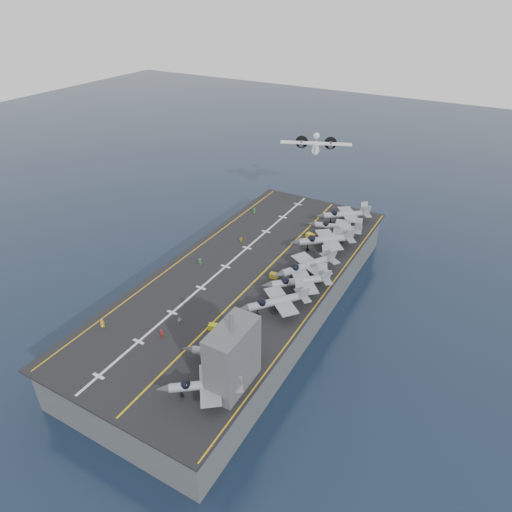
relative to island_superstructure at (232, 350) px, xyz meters
The scene contains 26 objects.
ground 38.02m from the island_superstructure, 116.57° to the left, with size 500.00×500.00×0.00m, color #142135.
hull 35.94m from the island_superstructure, 116.57° to the left, with size 36.00×90.00×10.00m, color #56595E.
flight_deck 34.41m from the island_superstructure, 116.57° to the left, with size 38.00×92.00×0.40m, color black.
foul_line 33.17m from the island_superstructure, 111.80° to the left, with size 0.35×90.00×0.02m, color gold.
landing_centerline 37.38m from the island_superstructure, 124.99° to the left, with size 0.50×90.00×0.02m, color silver.
deck_edge_port 44.50m from the island_superstructure, 136.85° to the left, with size 0.25×90.00×0.02m, color gold.
deck_edge_stbd 31.12m from the island_superstructure, 83.35° to the left, with size 0.25×90.00×0.02m, color gold.
island_superstructure is the anchor object (origin of this frame).
fighter_jet_0 7.13m from the island_superstructure, 122.48° to the right, with size 16.65×15.75×4.82m, color #989EA7, non-canonical shape.
fighter_jet_1 7.42m from the island_superstructure, 139.55° to the left, with size 15.88×13.28×4.70m, color #939BA4, non-canonical shape.
fighter_jet_3 21.77m from the island_superstructure, 97.35° to the left, with size 17.50×18.15×5.27m, color #99A1AA, non-canonical shape.
fighter_jet_4 30.30m from the island_superstructure, 93.25° to the left, with size 18.09×17.69×5.28m, color gray, non-canonical shape.
fighter_jet_5 36.61m from the island_superstructure, 94.26° to the left, with size 17.76×19.73×5.71m, color gray, non-canonical shape.
fighter_jet_6 49.65m from the island_superstructure, 94.41° to the left, with size 19.47×18.89×5.67m, color #9DA4AF, non-canonical shape.
fighter_jet_7 58.14m from the island_superstructure, 93.71° to the left, with size 16.22×12.77×4.97m, color #99A1A8, non-canonical shape.
fighter_jet_8 66.05m from the island_superstructure, 93.86° to the left, with size 18.25×17.29×5.28m, color #9EA6B0, non-canonical shape.
tow_cart_a 16.28m from the island_superstructure, 137.40° to the left, with size 2.09×1.69×1.09m, color gold, non-canonical shape.
tow_cart_b 33.49m from the island_superstructure, 105.78° to the left, with size 1.98×1.40×1.12m, color gold, non-canonical shape.
tow_cart_c 53.69m from the island_superstructure, 99.85° to the left, with size 2.56×1.98×1.36m, color gold, non-canonical shape.
crew_0 30.65m from the island_superstructure, behind, with size 1.12×1.35×1.94m, color gold.
crew_3 38.76m from the island_superstructure, 133.99° to the left, with size 1.18×0.85×1.83m, color #27803B.
crew_4 48.30m from the island_superstructure, 119.73° to the left, with size 1.18×0.97×1.69m, color yellow.
crew_5 65.36m from the island_superstructure, 116.70° to the left, with size 1.02×1.18×1.65m, color #268C33.
crew_6 19.21m from the island_superstructure, behind, with size 1.38×1.09×2.04m, color #B21919.
crew_7 20.47m from the island_superstructure, 155.23° to the left, with size 0.98×1.13×1.59m, color silver.
transport_plane 88.54m from the island_superstructure, 104.89° to the left, with size 26.24×22.35×5.24m, color silver, non-canonical shape.
Camera 1 is at (45.06, -75.20, 68.57)m, focal length 32.00 mm.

